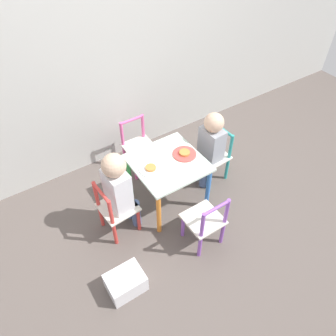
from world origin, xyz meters
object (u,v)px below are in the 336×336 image
object	(u,v)px
child_left	(119,187)
storage_bin	(126,282)
kids_table	(168,169)
chair_teal	(214,156)
child_right	(210,143)
chair_pink	(138,147)
chair_red	(115,209)
chair_purple	(206,222)
plate_right	(185,154)
plate_left	(151,169)

from	to	relation	value
child_left	storage_bin	world-z (taller)	child_left
kids_table	child_left	distance (m)	0.44
chair_teal	child_right	bearing A→B (deg)	-90.00
chair_teal	chair_pink	world-z (taller)	same
kids_table	storage_bin	bearing A→B (deg)	-142.77
kids_table	child_right	bearing A→B (deg)	3.29
chair_teal	chair_pink	distance (m)	0.68
chair_red	chair_pink	xyz separation A→B (m)	(0.49, 0.53, 0.00)
chair_purple	storage_bin	distance (m)	0.70
chair_teal	chair_red	size ratio (longest dim) A/B	1.00
chair_red	plate_right	xyz separation A→B (m)	(0.65, 0.04, 0.21)
child_right	child_left	size ratio (longest dim) A/B	0.93
chair_purple	child_right	world-z (taller)	child_right
chair_pink	child_left	xyz separation A→B (m)	(-0.43, -0.53, 0.21)
chair_purple	storage_bin	world-z (taller)	chair_purple
child_right	storage_bin	distance (m)	1.28
chair_pink	chair_red	bearing A→B (deg)	-132.96
child_right	storage_bin	bearing A→B (deg)	-67.44
chair_red	chair_pink	world-z (taller)	same
child_right	plate_left	world-z (taller)	child_right
chair_teal	storage_bin	distance (m)	1.30
chair_teal	chair_purple	xyz separation A→B (m)	(-0.49, -0.52, 0.00)
plate_right	storage_bin	bearing A→B (deg)	-148.29
kids_table	chair_pink	world-z (taller)	chair_pink
chair_teal	plate_left	size ratio (longest dim) A/B	2.84
chair_red	storage_bin	size ratio (longest dim) A/B	2.00
chair_purple	plate_right	distance (m)	0.56
storage_bin	child_left	bearing A→B (deg)	63.62
child_left	plate_right	xyz separation A→B (m)	(0.59, 0.03, 0.00)
chair_red	child_right	bearing A→B (deg)	-90.47
kids_table	plate_right	size ratio (longest dim) A/B	2.85
child_right	chair_purple	bearing A→B (deg)	-42.80
plate_right	storage_bin	xyz separation A→B (m)	(-0.83, -0.51, -0.38)
kids_table	chair_pink	bearing A→B (deg)	90.22
chair_red	plate_right	distance (m)	0.69
chair_red	plate_left	bearing A→B (deg)	-88.05
chair_purple	chair_pink	bearing A→B (deg)	-90.17
kids_table	plate_right	world-z (taller)	plate_right
chair_purple	chair_red	bearing A→B (deg)	-43.13
chair_red	plate_left	size ratio (longest dim) A/B	2.84
child_right	child_left	distance (m)	0.87
storage_bin	chair_teal	bearing A→B (deg)	24.81
chair_red	storage_bin	world-z (taller)	chair_red
chair_red	plate_left	distance (m)	0.40
plate_right	plate_left	xyz separation A→B (m)	(-0.31, 0.00, -0.00)
chair_red	chair_pink	size ratio (longest dim) A/B	1.00
chair_pink	plate_right	world-z (taller)	chair_pink
chair_pink	plate_left	size ratio (longest dim) A/B	2.84
chair_pink	plate_right	distance (m)	0.56
chair_pink	plate_left	xyz separation A→B (m)	(-0.15, -0.50, 0.21)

